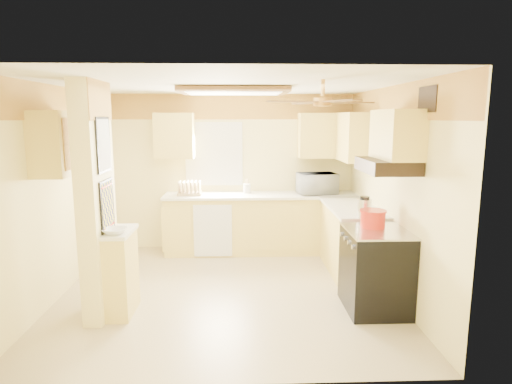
{
  "coord_description": "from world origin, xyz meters",
  "views": [
    {
      "loc": [
        0.17,
        -5.03,
        2.12
      ],
      "look_at": [
        0.37,
        0.35,
        1.19
      ],
      "focal_mm": 30.0,
      "sensor_mm": 36.0,
      "label": 1
    }
  ],
  "objects_px": {
    "stove": "(375,269)",
    "bowl": "(115,231)",
    "microwave": "(317,183)",
    "dutch_oven": "(373,218)",
    "kettle": "(364,208)"
  },
  "relations": [
    {
      "from": "stove",
      "to": "bowl",
      "type": "height_order",
      "value": "bowl"
    },
    {
      "from": "stove",
      "to": "microwave",
      "type": "xyz_separation_m",
      "value": [
        -0.28,
        2.15,
        0.64
      ]
    },
    {
      "from": "dutch_oven",
      "to": "bowl",
      "type": "bearing_deg",
      "value": -174.43
    },
    {
      "from": "kettle",
      "to": "bowl",
      "type": "bearing_deg",
      "value": -167.28
    },
    {
      "from": "stove",
      "to": "dutch_oven",
      "type": "distance_m",
      "value": 0.57
    },
    {
      "from": "stove",
      "to": "kettle",
      "type": "distance_m",
      "value": 0.77
    },
    {
      "from": "microwave",
      "to": "kettle",
      "type": "distance_m",
      "value": 1.69
    },
    {
      "from": "stove",
      "to": "kettle",
      "type": "bearing_deg",
      "value": 91.33
    },
    {
      "from": "microwave",
      "to": "bowl",
      "type": "distance_m",
      "value": 3.41
    },
    {
      "from": "microwave",
      "to": "dutch_oven",
      "type": "height_order",
      "value": "microwave"
    },
    {
      "from": "stove",
      "to": "dutch_oven",
      "type": "relative_size",
      "value": 3.11
    },
    {
      "from": "stove",
      "to": "kettle",
      "type": "xyz_separation_m",
      "value": [
        -0.01,
        0.48,
        0.6
      ]
    },
    {
      "from": "microwave",
      "to": "bowl",
      "type": "height_order",
      "value": "microwave"
    },
    {
      "from": "microwave",
      "to": "dutch_oven",
      "type": "relative_size",
      "value": 2.0
    },
    {
      "from": "bowl",
      "to": "kettle",
      "type": "distance_m",
      "value": 2.86
    }
  ]
}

